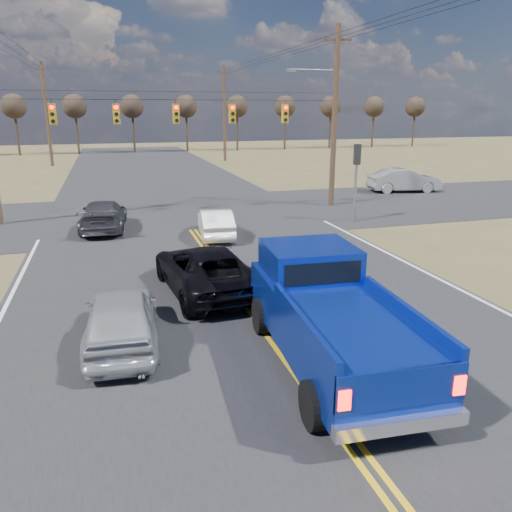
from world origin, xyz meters
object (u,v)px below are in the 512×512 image
object	(u,v)px
black_suv	(206,269)
cross_car_east_near	(404,180)
silver_suv	(121,317)
dgrey_car_queue	(103,215)
pickup_truck	(329,315)
white_car_queue	(216,223)

from	to	relation	value
black_suv	cross_car_east_near	distance (m)	23.02
silver_suv	black_suv	bearing A→B (deg)	-127.48
black_suv	dgrey_car_queue	world-z (taller)	black_suv
silver_suv	black_suv	distance (m)	4.10
silver_suv	dgrey_car_queue	distance (m)	12.76
pickup_truck	silver_suv	world-z (taller)	pickup_truck
dgrey_car_queue	black_suv	bearing A→B (deg)	112.87
pickup_truck	white_car_queue	bearing A→B (deg)	93.80
pickup_truck	white_car_queue	xyz separation A→B (m)	(-0.01, 12.07, -0.51)
black_suv	white_car_queue	xyz separation A→B (m)	(1.74, 6.78, -0.09)
pickup_truck	black_suv	world-z (taller)	pickup_truck
white_car_queue	black_suv	bearing A→B (deg)	81.65
silver_suv	cross_car_east_near	xyz separation A→B (m)	(19.59, 18.72, 0.08)
pickup_truck	silver_suv	size ratio (longest dim) A/B	1.52
silver_suv	black_suv	size ratio (longest dim) A/B	0.80
white_car_queue	cross_car_east_near	bearing A→B (deg)	-143.76
white_car_queue	silver_suv	bearing A→B (deg)	71.98
dgrey_car_queue	cross_car_east_near	size ratio (longest dim) A/B	0.99
silver_suv	white_car_queue	bearing A→B (deg)	-110.83
pickup_truck	black_suv	distance (m)	5.59
pickup_truck	silver_suv	distance (m)	4.96
black_suv	pickup_truck	bearing A→B (deg)	102.77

